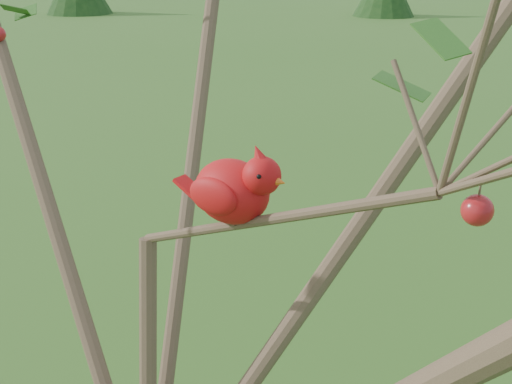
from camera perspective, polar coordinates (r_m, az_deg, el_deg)
crabapple_tree at (r=1.10m, az=-12.08°, el=0.86°), size 2.35×2.05×2.95m
cardinal at (r=1.07m, az=-1.85°, el=0.26°), size 0.23×0.12×0.16m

